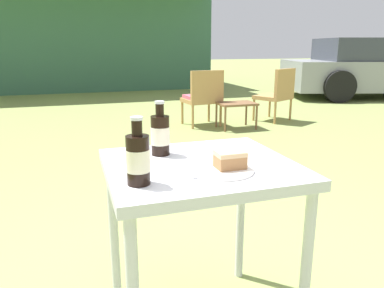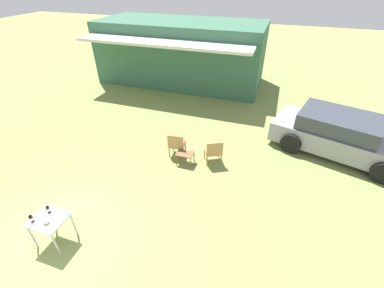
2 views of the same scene
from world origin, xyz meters
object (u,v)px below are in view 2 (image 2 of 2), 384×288
(cola_bottle_near, at_px, (48,209))
(cola_bottle_far, at_px, (31,218))
(parked_car, at_px, (340,135))
(patio_table, at_px, (50,222))
(cake_on_plate, at_px, (46,223))
(garden_side_table, at_px, (185,154))
(wicker_chair_cushioned, at_px, (177,143))
(wicker_chair_plain, at_px, (214,151))

(cola_bottle_near, bearing_deg, cola_bottle_far, -115.02)
(parked_car, height_order, patio_table, parked_car)
(patio_table, height_order, cola_bottle_near, cola_bottle_near)
(parked_car, bearing_deg, cake_on_plate, -120.80)
(parked_car, xyz_separation_m, garden_side_table, (-4.59, -2.22, -0.32))
(cola_bottle_near, distance_m, cola_bottle_far, 0.34)
(parked_car, bearing_deg, cola_bottle_far, -122.04)
(wicker_chair_cushioned, bearing_deg, garden_side_table, 135.58)
(wicker_chair_plain, height_order, cake_on_plate, wicker_chair_plain)
(cake_on_plate, distance_m, cola_bottle_near, 0.33)
(patio_table, bearing_deg, cola_bottle_near, 126.28)
(cake_on_plate, bearing_deg, wicker_chair_plain, 57.30)
(parked_car, distance_m, cola_bottle_near, 8.62)
(wicker_chair_plain, bearing_deg, wicker_chair_cushioned, -28.20)
(wicker_chair_plain, xyz_separation_m, cake_on_plate, (-2.58, -4.02, 0.30))
(wicker_chair_plain, xyz_separation_m, cola_bottle_far, (-2.90, -4.05, 0.36))
(cake_on_plate, distance_m, cola_bottle_far, 0.33)
(garden_side_table, bearing_deg, wicker_chair_plain, 19.87)
(wicker_chair_cushioned, height_order, cake_on_plate, wicker_chair_cushioned)
(patio_table, relative_size, cake_on_plate, 3.28)
(cake_on_plate, bearing_deg, cola_bottle_near, 122.54)
(wicker_chair_plain, height_order, cola_bottle_near, cola_bottle_near)
(cola_bottle_far, bearing_deg, patio_table, 30.00)
(patio_table, height_order, cake_on_plate, cake_on_plate)
(garden_side_table, bearing_deg, wicker_chair_cushioned, 141.72)
(wicker_chair_cushioned, xyz_separation_m, patio_table, (-1.40, -3.91, 0.19))
(parked_car, height_order, garden_side_table, parked_car)
(patio_table, bearing_deg, cake_on_plate, -63.13)
(wicker_chair_plain, relative_size, patio_table, 1.13)
(garden_side_table, bearing_deg, parked_car, 25.78)
(patio_table, bearing_deg, wicker_chair_cushioned, 70.33)
(wicker_chair_plain, bearing_deg, cake_on_plate, 29.63)
(patio_table, bearing_deg, garden_side_table, 63.45)
(wicker_chair_plain, xyz_separation_m, cola_bottle_near, (-2.75, -3.74, 0.36))
(wicker_chair_cushioned, xyz_separation_m, garden_side_table, (0.40, -0.32, -0.12))
(cake_on_plate, bearing_deg, wicker_chair_cushioned, 71.61)
(parked_car, distance_m, wicker_chair_cushioned, 5.35)
(cola_bottle_near, relative_size, cola_bottle_far, 1.00)
(parked_car, relative_size, patio_table, 6.23)
(parked_car, xyz_separation_m, cake_on_plate, (-6.33, -5.93, 0.10))
(patio_table, height_order, cola_bottle_far, cola_bottle_far)
(parked_car, xyz_separation_m, wicker_chair_cushioned, (-4.99, -1.90, -0.20))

